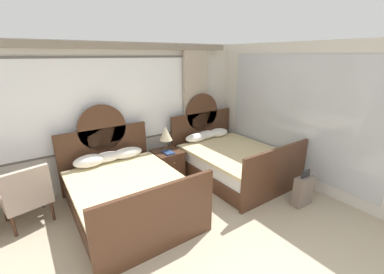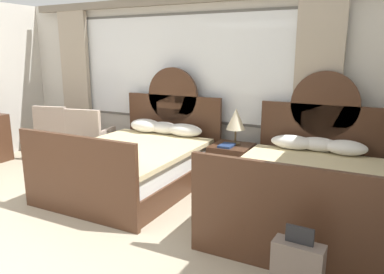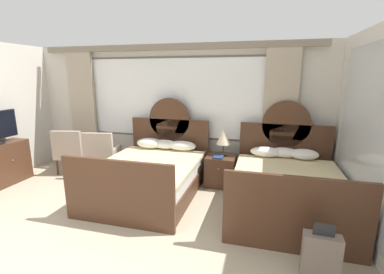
{
  "view_description": "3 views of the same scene",
  "coord_description": "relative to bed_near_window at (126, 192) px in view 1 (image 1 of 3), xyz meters",
  "views": [
    {
      "loc": [
        -1.19,
        -0.68,
        2.47
      ],
      "look_at": [
        1.19,
        2.74,
        1.09
      ],
      "focal_mm": 23.38,
      "sensor_mm": 36.0,
      "label": 1
    },
    {
      "loc": [
        2.91,
        -1.16,
        1.86
      ],
      "look_at": [
        1.0,
        2.58,
        0.88
      ],
      "focal_mm": 34.46,
      "sensor_mm": 36.0,
      "label": 2
    },
    {
      "loc": [
        1.86,
        -1.32,
        2.08
      ],
      "look_at": [
        0.77,
        2.72,
        1.11
      ],
      "focal_mm": 25.23,
      "sensor_mm": 36.0,
      "label": 3
    }
  ],
  "objects": [
    {
      "name": "bed_near_window",
      "position": [
        0.0,
        0.0,
        0.0
      ],
      "size": [
        1.67,
        2.23,
        1.62
      ],
      "color": "#472B1C",
      "rests_on": "ground_plane"
    },
    {
      "name": "table_lamp_on_nightstand",
      "position": [
        1.17,
        0.75,
        0.58
      ],
      "size": [
        0.27,
        0.27,
        0.51
      ],
      "color": "brown",
      "rests_on": "nightstand_between_beds"
    },
    {
      "name": "armchair_by_window_left",
      "position": [
        -1.33,
        0.52,
        0.15
      ],
      "size": [
        0.72,
        0.72,
        0.95
      ],
      "color": "#B29E8E",
      "rests_on": "ground_plane"
    },
    {
      "name": "bed_near_mirror",
      "position": [
        2.3,
        -0.0,
        -0.0
      ],
      "size": [
        1.67,
        2.23,
        1.62
      ],
      "color": "#472B1C",
      "rests_on": "ground_plane"
    },
    {
      "name": "wall_right_mirror",
      "position": [
        3.22,
        -1.1,
        1.0
      ],
      "size": [
        0.08,
        4.69,
        2.7
      ],
      "color": "beige",
      "rests_on": "ground_plane"
    },
    {
      "name": "book_on_nightstand",
      "position": [
        1.12,
        0.57,
        0.24
      ],
      "size": [
        0.18,
        0.26,
        0.03
      ],
      "color": "navy",
      "rests_on": "nightstand_between_beds"
    },
    {
      "name": "nightstand_between_beds",
      "position": [
        1.15,
        0.68,
        -0.06
      ],
      "size": [
        0.55,
        0.57,
        0.58
      ],
      "color": "#472B1C",
      "rests_on": "ground_plane"
    },
    {
      "name": "wall_back_window",
      "position": [
        0.03,
        1.22,
        1.07
      ],
      "size": [
        6.32,
        0.22,
        2.7
      ],
      "color": "beige",
      "rests_on": "ground_plane"
    },
    {
      "name": "suitcase_on_floor",
      "position": [
        2.53,
        -1.55,
        -0.09
      ],
      "size": [
        0.37,
        0.18,
        0.65
      ],
      "color": "#75665B",
      "rests_on": "ground_plane"
    }
  ]
}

